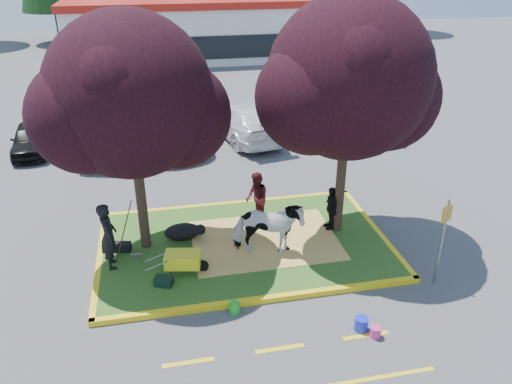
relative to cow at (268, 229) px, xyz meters
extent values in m
plane|color=#424244|center=(-0.52, 0.73, -0.96)|extent=(90.00, 90.00, 0.00)
cube|color=#274F18|center=(-0.52, 0.73, -0.89)|extent=(8.00, 5.00, 0.15)
cube|color=yellow|center=(-0.52, -1.85, -0.89)|extent=(8.30, 0.16, 0.15)
cube|color=yellow|center=(-0.52, 3.31, -0.89)|extent=(8.30, 0.16, 0.15)
cube|color=yellow|center=(-4.60, 0.73, -0.89)|extent=(0.16, 5.30, 0.15)
cube|color=yellow|center=(3.56, 0.73, -0.89)|extent=(0.16, 5.30, 0.15)
cube|color=#E7B95F|center=(0.08, 0.73, -0.81)|extent=(4.20, 3.00, 0.01)
cylinder|color=black|center=(-3.32, 1.13, 0.95)|extent=(0.28, 0.28, 3.53)
sphere|color=black|center=(-3.32, 1.13, 3.60)|extent=(4.20, 4.20, 4.20)
sphere|color=black|center=(-2.16, 1.33, 2.97)|extent=(2.86, 2.86, 2.86)
sphere|color=black|center=(-4.37, 0.83, 3.22)|extent=(2.86, 2.86, 2.86)
cylinder|color=black|center=(2.38, 0.93, 1.03)|extent=(0.28, 0.28, 3.70)
sphere|color=black|center=(2.38, 0.93, 3.81)|extent=(4.40, 4.40, 4.40)
sphere|color=black|center=(3.59, 1.13, 3.15)|extent=(2.99, 2.99, 2.99)
sphere|color=black|center=(1.28, 0.63, 3.41)|extent=(2.99, 2.99, 2.99)
cube|color=yellow|center=(-2.52, -3.47, -0.96)|extent=(1.10, 0.12, 0.01)
cube|color=yellow|center=(-0.52, -3.47, -0.96)|extent=(1.10, 0.12, 0.01)
cube|color=yellow|center=(1.48, -3.47, -0.96)|extent=(1.10, 0.12, 0.01)
cube|color=silver|center=(1.48, 28.73, 1.04)|extent=(20.00, 8.00, 4.00)
cube|color=#A31B11|center=(1.48, 28.73, 3.19)|extent=(20.40, 8.40, 0.50)
cube|color=black|center=(1.48, 24.68, 0.44)|extent=(19.00, 0.10, 1.60)
cylinder|color=black|center=(-10.52, 37.73, 1.00)|extent=(0.44, 0.44, 3.92)
cylinder|color=black|center=(-2.52, 39.23, 0.58)|extent=(0.44, 0.44, 3.08)
cylinder|color=black|center=(5.48, 38.23, 0.86)|extent=(0.44, 0.44, 3.64)
cylinder|color=black|center=(13.48, 38.73, 0.79)|extent=(0.44, 0.44, 3.50)
cylinder|color=black|center=(21.48, 37.73, 0.65)|extent=(0.44, 0.44, 3.22)
imported|color=white|center=(0.00, 0.00, 0.00)|extent=(2.07, 1.24, 1.63)
ellipsoid|color=black|center=(-2.25, 1.33, -0.58)|extent=(1.20, 0.91, 0.46)
imported|color=black|center=(-4.22, 0.31, 0.12)|extent=(0.53, 0.73, 1.86)
imported|color=#421318|center=(0.08, 1.86, 0.01)|extent=(0.73, 0.88, 1.64)
imported|color=black|center=(2.19, 1.02, -0.13)|extent=(0.35, 0.81, 1.37)
cylinder|color=black|center=(-1.87, -0.44, -0.65)|extent=(0.33, 0.13, 0.33)
cylinder|color=slate|center=(-2.69, -0.64, -0.70)|extent=(0.04, 0.04, 0.24)
cylinder|color=slate|center=(-2.69, -0.24, -0.70)|extent=(0.04, 0.04, 0.24)
cube|color=yellow|center=(-2.37, -0.44, -0.38)|extent=(1.00, 0.71, 0.36)
cylinder|color=slate|center=(-3.05, -0.64, -0.36)|extent=(0.59, 0.15, 0.31)
cylinder|color=slate|center=(-3.05, -0.24, -0.36)|extent=(0.59, 0.15, 0.31)
cube|color=black|center=(-3.98, 1.01, -0.69)|extent=(0.52, 0.36, 0.24)
cube|color=black|center=(-2.89, -0.85, -0.70)|extent=(0.52, 0.42, 0.24)
cylinder|color=slate|center=(4.01, -1.97, 0.25)|extent=(0.06, 0.06, 2.43)
cube|color=#BF9216|center=(4.01, -1.97, 1.08)|extent=(0.33, 0.14, 0.44)
cylinder|color=green|center=(-1.29, -2.07, -0.83)|extent=(0.33, 0.33, 0.28)
cylinder|color=#D8308F|center=(1.67, -3.54, -0.83)|extent=(0.26, 0.26, 0.26)
cylinder|color=#192BCC|center=(1.44, -3.26, -0.80)|extent=(0.31, 0.31, 0.34)
imported|color=black|center=(-7.97, 9.90, -0.36)|extent=(1.73, 3.68, 1.22)
imported|color=gray|center=(-4.53, 9.02, -0.21)|extent=(2.76, 4.82, 1.50)
imported|color=maroon|center=(-2.52, 9.62, -0.17)|extent=(4.34, 6.25, 1.59)
imported|color=white|center=(1.17, 9.83, -0.18)|extent=(3.20, 5.73, 1.57)
imported|color=slate|center=(7.57, 9.10, -0.35)|extent=(2.38, 3.98, 1.24)
camera|label=1|loc=(-2.71, -11.43, 6.93)|focal=35.00mm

